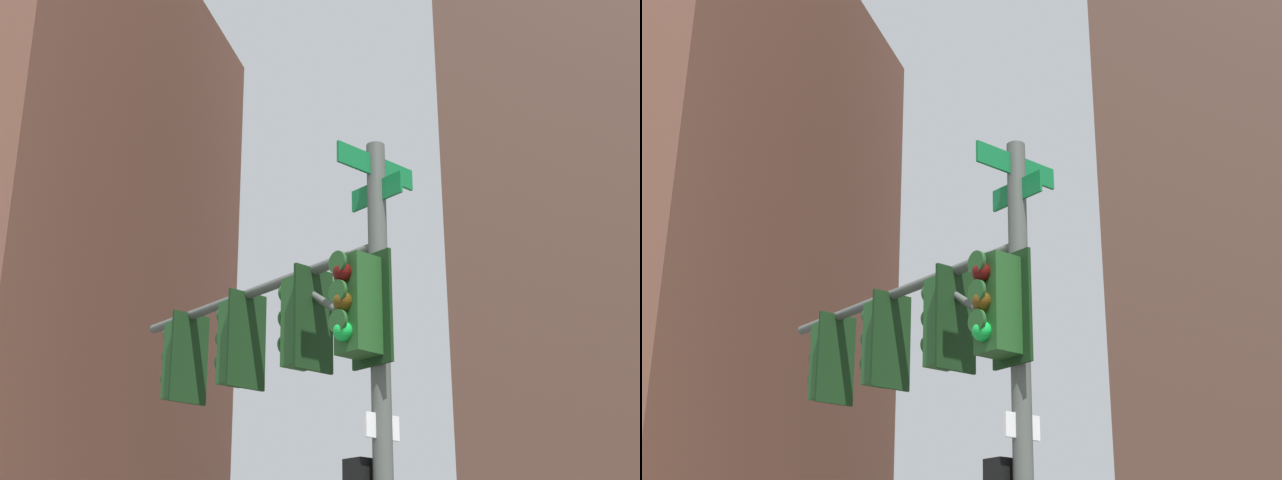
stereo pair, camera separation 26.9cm
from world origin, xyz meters
The scene contains 2 objects.
signal_pole_assembly centered at (0.68, 0.97, 4.03)m, with size 3.03×3.92×6.09m.
building_brick_farside centered at (44.66, 35.86, 20.39)m, with size 23.42×15.16×40.77m, color #4C3328.
Camera 2 is at (-8.76, -1.98, 1.58)m, focal length 51.74 mm.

